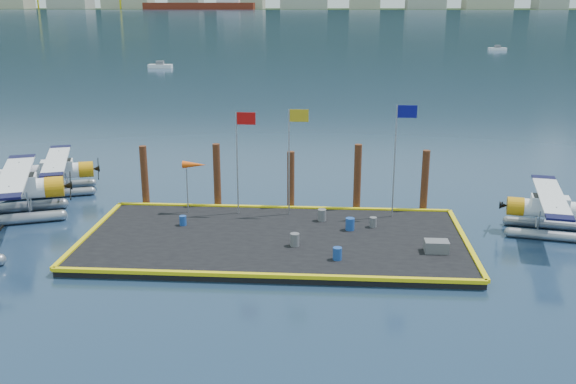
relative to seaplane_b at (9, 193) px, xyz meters
name	(u,v)px	position (x,y,z in m)	size (l,w,h in m)	color
ground	(275,244)	(15.97, -3.04, -1.57)	(4000.00, 4000.00, 0.00)	#162543
dock	(275,240)	(15.97, -3.04, -1.37)	(20.00, 10.00, 0.40)	black
dock_bumpers	(275,235)	(15.97, -3.04, -1.08)	(20.25, 10.25, 0.18)	yellow
far_backdrop	(425,1)	(255.88, 1734.48, 7.88)	(3050.00, 2050.00, 810.00)	black
seaplane_b	(9,193)	(0.00, 0.00, 0.00)	(9.42, 10.00, 3.61)	gray
seaplane_c	(52,174)	(0.32, 5.20, -0.21)	(8.15, 8.69, 3.12)	gray
seaplane_d	(556,212)	(31.24, -0.56, -0.26)	(7.83, 8.53, 3.02)	gray
drum_0	(183,221)	(10.69, -1.57, -0.90)	(0.39, 0.39, 0.55)	navy
drum_1	(337,254)	(19.27, -5.93, -0.86)	(0.44, 0.44, 0.62)	navy
drum_2	(373,222)	(21.27, -1.14, -0.89)	(0.40, 0.40, 0.56)	#58575C
drum_3	(295,240)	(17.11, -4.26, -0.84)	(0.47, 0.47, 0.67)	#58575C
drum_4	(350,224)	(19.98, -1.70, -0.83)	(0.48, 0.48, 0.68)	navy
drum_5	(322,215)	(18.42, -0.27, -0.83)	(0.48, 0.48, 0.67)	#58575C
crate	(436,246)	(24.21, -4.60, -0.88)	(1.18, 0.79, 0.59)	#58575C
flagpole_red	(240,147)	(13.68, 0.76, 2.82)	(1.14, 0.08, 6.00)	gray
flagpole_yellow	(293,146)	(16.67, 0.76, 2.94)	(1.14, 0.08, 6.20)	gray
flagpole_blue	(399,144)	(22.67, 0.76, 3.11)	(1.14, 0.08, 6.50)	gray
windsock	(194,166)	(10.94, 0.76, 1.66)	(1.40, 0.44, 3.12)	gray
piling_0	(145,178)	(7.47, 2.36, 0.43)	(0.44, 0.44, 4.00)	#402112
piling_1	(217,178)	(11.97, 2.36, 0.53)	(0.44, 0.44, 4.20)	#402112
piling_2	(291,182)	(16.47, 2.36, 0.33)	(0.44, 0.44, 3.80)	#402112
piling_3	(357,179)	(20.47, 2.36, 0.58)	(0.44, 0.44, 4.30)	#402112
piling_4	(425,183)	(24.47, 2.36, 0.43)	(0.44, 0.44, 4.00)	#402112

